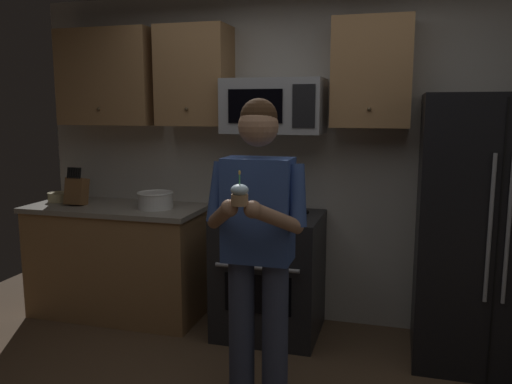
% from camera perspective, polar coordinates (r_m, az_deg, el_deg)
% --- Properties ---
extents(wall_back, '(4.40, 0.10, 2.60)m').
position_cam_1_polar(wall_back, '(4.16, 4.89, 3.56)').
color(wall_back, beige).
rests_on(wall_back, ground).
extents(oven_range, '(0.76, 0.70, 0.93)m').
position_cam_1_polar(oven_range, '(3.99, 1.49, -8.99)').
color(oven_range, black).
rests_on(oven_range, ground).
extents(microwave, '(0.74, 0.41, 0.40)m').
position_cam_1_polar(microwave, '(3.90, 2.01, 9.40)').
color(microwave, '#9EA0A5').
extents(refrigerator, '(0.90, 0.75, 1.80)m').
position_cam_1_polar(refrigerator, '(3.76, 24.14, -4.00)').
color(refrigerator, black).
rests_on(refrigerator, ground).
extents(cabinet_row_upper, '(2.78, 0.36, 0.76)m').
position_cam_1_polar(cabinet_row_upper, '(4.13, -5.75, 12.54)').
color(cabinet_row_upper, '#9E7247').
extents(counter_left, '(1.44, 0.66, 0.92)m').
position_cam_1_polar(counter_left, '(4.49, -14.86, -7.20)').
color(counter_left, '#9E7247').
rests_on(counter_left, ground).
extents(knife_block, '(0.16, 0.15, 0.32)m').
position_cam_1_polar(knife_block, '(4.50, -19.12, 0.14)').
color(knife_block, brown).
rests_on(knife_block, counter_left).
extents(bowl_large_white, '(0.29, 0.29, 0.13)m').
position_cam_1_polar(bowl_large_white, '(4.18, -11.00, -0.84)').
color(bowl_large_white, white).
rests_on(bowl_large_white, counter_left).
extents(bowl_small_colored, '(0.17, 0.17, 0.08)m').
position_cam_1_polar(bowl_small_colored, '(4.72, -20.92, -0.49)').
color(bowl_small_colored, beige).
rests_on(bowl_small_colored, counter_left).
extents(person, '(0.60, 0.48, 1.76)m').
position_cam_1_polar(person, '(2.90, 0.19, -5.02)').
color(person, '#383F59').
rests_on(person, ground).
extents(cupcake, '(0.09, 0.09, 0.17)m').
position_cam_1_polar(cupcake, '(2.53, -1.81, -0.27)').
color(cupcake, '#A87F56').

